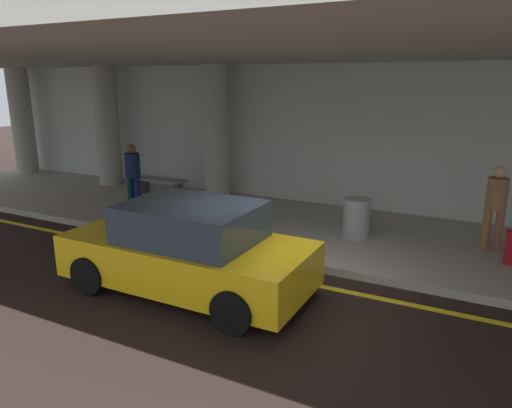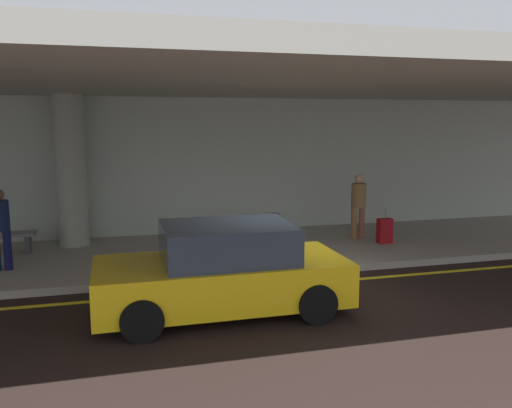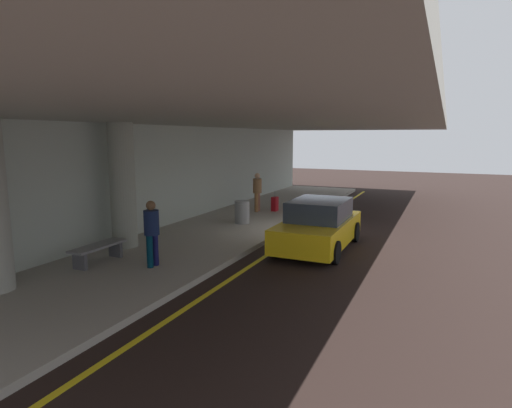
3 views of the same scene
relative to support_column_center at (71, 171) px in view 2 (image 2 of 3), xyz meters
name	(u,v)px [view 2 (image 2 of 3)]	position (x,y,z in m)	size (l,w,h in m)	color
ground_plane	(286,293)	(4.00, -4.51, -1.97)	(60.00, 60.00, 0.00)	black
sidewalk	(246,251)	(4.00, -1.41, -1.90)	(26.00, 4.20, 0.15)	#9C968B
lane_stripe_yellow	(278,286)	(4.00, -4.04, -1.97)	(26.00, 0.14, 0.01)	yellow
support_column_center	(71,171)	(0.00, 0.00, 0.00)	(0.73, 0.73, 3.65)	#969B8E
ceiling_overhang	(251,85)	(4.00, -1.91, 1.97)	(28.00, 13.20, 0.30)	#999990
terminal_back_wall	(226,168)	(4.00, 0.84, -0.07)	(26.00, 0.30, 3.80)	#B0BCB1
car_yellow_taxi	(223,271)	(2.68, -5.17, -1.26)	(4.10, 1.92, 1.50)	yellow
traveler_with_luggage	(358,202)	(7.07, -1.17, -0.86)	(0.38, 0.38, 1.68)	#8F5F37
person_waiting_for_ride	(0,224)	(-1.27, -2.00, -0.86)	(0.38, 0.38, 1.68)	#01283B
suitcase_upright_primary	(385,231)	(7.48, -1.83, -1.51)	(0.36, 0.22, 0.90)	maroon
trash_bin_steel	(269,232)	(4.50, -1.69, -1.40)	(0.56, 0.56, 0.85)	gray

